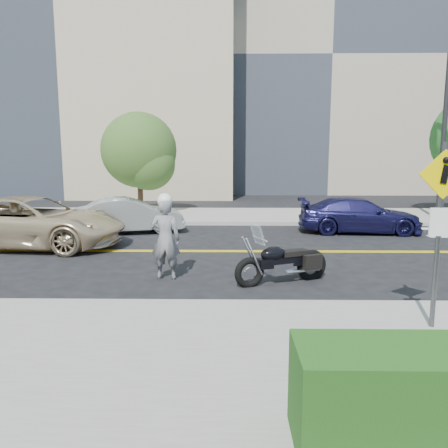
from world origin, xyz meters
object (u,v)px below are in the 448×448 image
Objects in this scene: parked_car_silver at (129,215)px; pedestrian_sign at (440,218)px; suv at (32,222)px; parked_car_blue at (359,215)px; motorcycle at (283,253)px; motorcyclist at (165,237)px.

pedestrian_sign is at bearing -158.07° from parked_car_silver.
suv is 11.68m from parked_car_blue.
pedestrian_sign reaches higher than motorcycle.
parked_car_silver is (-5.08, 6.51, -0.03)m from motorcycle.
motorcycle is (-2.11, 3.00, -1.26)m from pedestrian_sign.
motorcycle is at bearing 154.47° from parked_car_blue.
suv reaches higher than parked_car_silver.
motorcycle is (2.76, -0.28, -0.32)m from motorcyclist.
motorcyclist is 0.89× the size of motorcycle.
suv is at bearing 107.60° from parked_car_blue.
parked_car_blue is at bearing -131.53° from motorcyclist.
suv is (-7.61, 3.86, 0.12)m from motorcycle.
parked_car_silver is at bearing 94.81° from parked_car_blue.
parked_car_blue is at bearing -71.42° from suv.
motorcyclist is (-4.87, 3.28, -0.93)m from pedestrian_sign.
motorcyclist is 2.79m from motorcycle.
pedestrian_sign is 11.99m from parked_car_silver.
motorcyclist is 0.35× the size of suv.
parked_car_blue is (8.80, 0.22, -0.01)m from parked_car_silver.
motorcyclist is 0.50× the size of parked_car_silver.
motorcyclist is 6.66m from parked_car_silver.
parked_car_blue is (11.32, 2.88, -0.15)m from suv.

